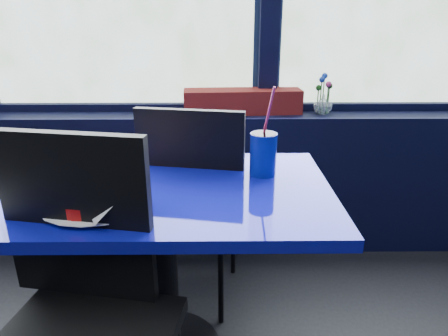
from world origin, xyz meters
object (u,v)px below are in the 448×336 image
food_basket (96,199)px  ketchup_bottle (153,140)px  flower_vase (323,102)px  chair_near_back (189,197)px  chair_near_front (79,301)px  near_table (159,233)px  soda_cup (263,153)px  planter_box (242,101)px

food_basket → ketchup_bottle: ketchup_bottle is taller
flower_vase → chair_near_back: bearing=-142.2°
chair_near_front → flower_vase: chair_near_front is taller
near_table → food_basket: bearing=-131.6°
near_table → flower_vase: 1.19m
near_table → soda_cup: size_ratio=3.65×
near_table → chair_near_back: bearing=75.2°
chair_near_front → soda_cup: 0.77m
chair_near_front → chair_near_back: 0.74m
planter_box → chair_near_back: bearing=-118.3°
planter_box → ketchup_bottle: size_ratio=3.05×
flower_vase → chair_near_front: bearing=-127.2°
near_table → planter_box: bearing=68.8°
flower_vase → soda_cup: (-0.39, -0.73, -0.03)m
chair_near_front → food_basket: (0.01, 0.21, 0.20)m
food_basket → soda_cup: (0.53, 0.29, 0.04)m
near_table → flower_vase: (0.77, 0.85, 0.30)m
near_table → ketchup_bottle: 0.38m
chair_near_front → ketchup_bottle: 0.69m
chair_near_front → food_basket: chair_near_front is taller
flower_vase → planter_box: bearing=175.7°
flower_vase → food_basket: flower_vase is taller
food_basket → soda_cup: size_ratio=0.90×
chair_near_back → soda_cup: (0.29, -0.20, 0.27)m
flower_vase → ketchup_bottle: (-0.82, -0.60, -0.02)m
chair_near_back → ketchup_bottle: chair_near_back is taller
planter_box → flower_vase: size_ratio=2.93×
near_table → chair_near_back: chair_near_back is taller
chair_near_back → soda_cup: size_ratio=2.96×
near_table → chair_near_front: chair_near_front is taller
chair_near_back → ketchup_bottle: 0.31m
near_table → soda_cup: (0.38, 0.12, 0.26)m
food_basket → soda_cup: soda_cup is taller
near_table → flower_vase: flower_vase is taller
chair_near_front → ketchup_bottle: size_ratio=4.95×
flower_vase → soda_cup: soda_cup is taller
chair_near_back → soda_cup: soda_cup is taller
chair_near_front → ketchup_bottle: bearing=89.6°
chair_near_front → chair_near_back: size_ratio=1.04×
chair_near_front → planter_box: 1.39m
flower_vase → ketchup_bottle: size_ratio=1.04×
near_table → food_basket: 0.32m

